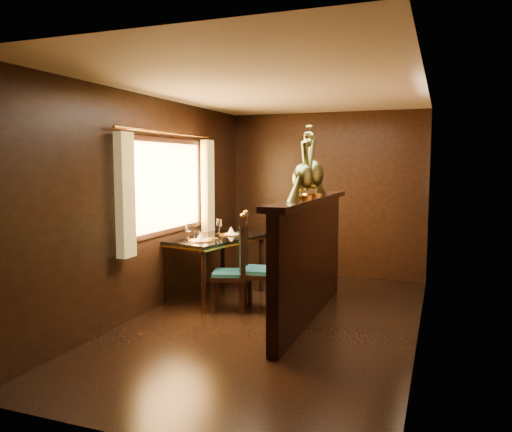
{
  "coord_description": "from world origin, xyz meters",
  "views": [
    {
      "loc": [
        1.68,
        -5.02,
        1.73
      ],
      "look_at": [
        -0.32,
        0.32,
        1.13
      ],
      "focal_mm": 35.0,
      "sensor_mm": 36.0,
      "label": 1
    }
  ],
  "objects_px": {
    "peacock_right": "(313,162)",
    "chair_right": "(271,255)",
    "dining_table": "(214,243)",
    "chair_left": "(239,259)",
    "peacock_left": "(303,165)"
  },
  "relations": [
    {
      "from": "peacock_right",
      "to": "chair_right",
      "type": "bearing_deg",
      "value": 178.63
    },
    {
      "from": "peacock_right",
      "to": "dining_table",
      "type": "bearing_deg",
      "value": 166.37
    },
    {
      "from": "chair_left",
      "to": "peacock_right",
      "type": "relative_size",
      "value": 1.52
    },
    {
      "from": "peacock_right",
      "to": "chair_left",
      "type": "bearing_deg",
      "value": -175.04
    },
    {
      "from": "chair_left",
      "to": "chair_right",
      "type": "height_order",
      "value": "chair_right"
    },
    {
      "from": "dining_table",
      "to": "chair_right",
      "type": "xyz_separation_m",
      "value": [
        0.89,
        -0.32,
        -0.05
      ]
    },
    {
      "from": "dining_table",
      "to": "peacock_right",
      "type": "xyz_separation_m",
      "value": [
        1.38,
        -0.33,
        1.03
      ]
    },
    {
      "from": "chair_left",
      "to": "peacock_right",
      "type": "height_order",
      "value": "peacock_right"
    },
    {
      "from": "dining_table",
      "to": "peacock_right",
      "type": "distance_m",
      "value": 1.75
    },
    {
      "from": "chair_right",
      "to": "dining_table",
      "type": "bearing_deg",
      "value": 153.94
    },
    {
      "from": "chair_right",
      "to": "peacock_left",
      "type": "relative_size",
      "value": 1.82
    },
    {
      "from": "dining_table",
      "to": "chair_left",
      "type": "bearing_deg",
      "value": -24.47
    },
    {
      "from": "chair_left",
      "to": "chair_right",
      "type": "relative_size",
      "value": 0.92
    },
    {
      "from": "dining_table",
      "to": "peacock_left",
      "type": "xyz_separation_m",
      "value": [
        1.38,
        -0.75,
        0.99
      ]
    },
    {
      "from": "chair_right",
      "to": "peacock_right",
      "type": "bearing_deg",
      "value": -7.48
    }
  ]
}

